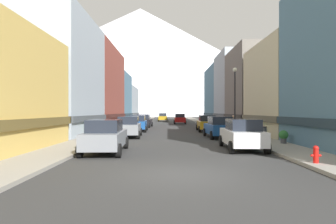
{
  "coord_description": "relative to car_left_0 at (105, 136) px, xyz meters",
  "views": [
    {
      "loc": [
        -0.46,
        -9.84,
        2.23
      ],
      "look_at": [
        -0.41,
        35.97,
        2.09
      ],
      "focal_mm": 30.05,
      "sensor_mm": 36.0,
      "label": 1
    }
  ],
  "objects": [
    {
      "name": "car_left_1",
      "position": [
        0.0,
        8.94,
        0.0
      ],
      "size": [
        2.25,
        4.48,
        1.78
      ],
      "color": "slate",
      "rests_on": "ground"
    },
    {
      "name": "storefront_left_1",
      "position": [
        -6.79,
        10.84,
        4.33
      ],
      "size": [
        6.48,
        10.77,
        10.81
      ],
      "color": "#99A5B2",
      "rests_on": "ground"
    },
    {
      "name": "car_driving_0",
      "position": [
        2.2,
        46.92,
        0.0
      ],
      "size": [
        2.06,
        4.4,
        1.78
      ],
      "color": "#B28419",
      "rests_on": "ground"
    },
    {
      "name": "streetlamp_right",
      "position": [
        9.15,
        9.43,
        3.09
      ],
      "size": [
        0.36,
        0.36,
        5.86
      ],
      "color": "black",
      "rests_on": "sidewalk_right"
    },
    {
      "name": "car_right_1",
      "position": [
        7.6,
        8.45,
        0.0
      ],
      "size": [
        2.21,
        4.47,
        1.78
      ],
      "color": "#19478C",
      "rests_on": "ground"
    },
    {
      "name": "car_left_0",
      "position": [
        0.0,
        0.0,
        0.0
      ],
      "size": [
        2.22,
        4.47,
        1.78
      ],
      "color": "slate",
      "rests_on": "ground"
    },
    {
      "name": "car_left_3",
      "position": [
        -0.01,
        24.24,
        0.0
      ],
      "size": [
        2.25,
        4.48,
        1.78
      ],
      "color": "black",
      "rests_on": "ground"
    },
    {
      "name": "mountain_backdrop",
      "position": [
        -23.29,
        254.91,
        49.53
      ],
      "size": [
        330.55,
        330.55,
        100.86
      ],
      "primitive_type": "cone",
      "color": "silver",
      "rests_on": "ground"
    },
    {
      "name": "car_right_0",
      "position": [
        7.6,
        1.19,
        0.0
      ],
      "size": [
        2.17,
        4.45,
        1.78
      ],
      "color": "silver",
      "rests_on": "ground"
    },
    {
      "name": "car_right_2",
      "position": [
        7.6,
        15.91,
        0.0
      ],
      "size": [
        2.16,
        4.45,
        1.78
      ],
      "color": "#B28419",
      "rests_on": "ground"
    },
    {
      "name": "potted_plant_0",
      "position": [
        10.8,
        3.17,
        -0.27
      ],
      "size": [
        0.59,
        0.59,
        0.84
      ],
      "color": "#4C4C51",
      "rests_on": "sidewalk_right"
    },
    {
      "name": "storefront_left_2",
      "position": [
        -7.5,
        23.34,
        4.32
      ],
      "size": [
        7.89,
        13.97,
        10.79
      ],
      "color": "brown",
      "rests_on": "ground"
    },
    {
      "name": "storefront_right_1",
      "position": [
        15.5,
        9.98,
        3.08
      ],
      "size": [
        8.71,
        9.38,
        8.25
      ],
      "color": "beige",
      "rests_on": "ground"
    },
    {
      "name": "storefront_left_3",
      "position": [
        -7.65,
        35.07,
        3.38
      ],
      "size": [
        8.2,
        9.25,
        8.87
      ],
      "color": "slate",
      "rests_on": "ground"
    },
    {
      "name": "trash_bin_right",
      "position": [
        10.15,
        5.24,
        -0.26
      ],
      "size": [
        0.59,
        0.59,
        0.98
      ],
      "color": "#4C5156",
      "rests_on": "sidewalk_right"
    },
    {
      "name": "storefront_right_4",
      "position": [
        15.07,
        40.38,
        4.32
      ],
      "size": [
        7.85,
        12.82,
        10.78
      ],
      "color": "slate",
      "rests_on": "ground"
    },
    {
      "name": "ground_plane",
      "position": [
        3.8,
        -5.09,
        -0.9
      ],
      "size": [
        400.0,
        400.0,
        0.0
      ],
      "primitive_type": "plane",
      "color": "#313131"
    },
    {
      "name": "storefront_right_2",
      "position": [
        14.9,
        19.83,
        3.92
      ],
      "size": [
        7.5,
        9.29,
        9.98
      ],
      "color": "#66605B",
      "rests_on": "ground"
    },
    {
      "name": "potted_plant_1",
      "position": [
        -3.2,
        8.94,
        -0.19
      ],
      "size": [
        0.75,
        0.75,
        1.0
      ],
      "color": "#4C4C51",
      "rests_on": "sidewalk_left"
    },
    {
      "name": "car_driving_1",
      "position": [
        5.4,
        34.16,
        0.0
      ],
      "size": [
        2.06,
        4.4,
        1.78
      ],
      "color": "#9E1111",
      "rests_on": "ground"
    },
    {
      "name": "car_left_2",
      "position": [
        -0.0,
        15.93,
        0.0
      ],
      "size": [
        2.18,
        4.45,
        1.78
      ],
      "color": "#19478C",
      "rests_on": "ground"
    },
    {
      "name": "storefront_left_4",
      "position": [
        -7.61,
        46.04,
        2.68
      ],
      "size": [
        8.12,
        11.89,
        7.43
      ],
      "color": "#99A5B2",
      "rests_on": "ground"
    },
    {
      "name": "sidewalk_right",
      "position": [
        10.05,
        29.91,
        -0.82
      ],
      "size": [
        2.5,
        100.0,
        0.15
      ],
      "primitive_type": "cube",
      "color": "gray",
      "rests_on": "ground"
    },
    {
      "name": "sidewalk_left",
      "position": [
        -2.45,
        29.91,
        -0.82
      ],
      "size": [
        2.5,
        100.0,
        0.15
      ],
      "primitive_type": "cube",
      "color": "gray",
      "rests_on": "ground"
    },
    {
      "name": "potted_plant_2",
      "position": [
        10.8,
        8.21,
        -0.16
      ],
      "size": [
        0.72,
        0.72,
        1.01
      ],
      "color": "gray",
      "rests_on": "sidewalk_right"
    },
    {
      "name": "fire_hydrant_near",
      "position": [
        9.25,
        -3.73,
        -0.37
      ],
      "size": [
        0.4,
        0.22,
        0.7
      ],
      "color": "red",
      "rests_on": "sidewalk_right"
    },
    {
      "name": "pedestrian_0",
      "position": [
        10.05,
        13.89,
        0.02
      ],
      "size": [
        0.36,
        0.36,
        1.67
      ],
      "color": "brown",
      "rests_on": "sidewalk_right"
    },
    {
      "name": "storefront_right_3",
      "position": [
        15.35,
        29.2,
        4.57
      ],
      "size": [
        8.41,
        9.42,
        11.29
      ],
      "color": "#99A5B2",
      "rests_on": "ground"
    }
  ]
}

